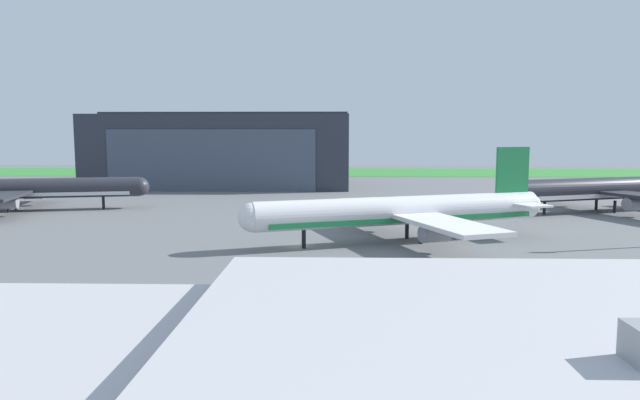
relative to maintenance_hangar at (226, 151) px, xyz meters
name	(u,v)px	position (x,y,z in m)	size (l,w,h in m)	color
ground_plane	(299,246)	(28.70, -96.71, -10.68)	(440.00, 440.00, 0.00)	slate
grass_field_strip	(323,172)	(28.70, 65.20, -10.64)	(440.00, 56.00, 0.08)	#368737
maintenance_hangar	(226,151)	(0.00, 0.00, 0.00)	(74.72, 41.60, 22.28)	#2D333D
airliner_far_right	(600,190)	(86.01, -59.91, -6.27)	(40.55, 36.35, 14.28)	#282B33
airliner_near_right	(404,212)	(43.24, -93.03, -6.36)	(43.99, 38.37, 13.29)	white
airliner_far_left	(21,189)	(-29.41, -61.53, -6.33)	(47.93, 38.19, 13.46)	#282B33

